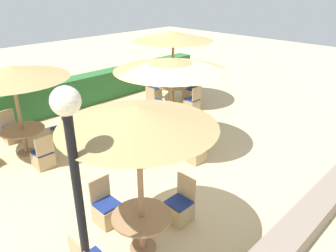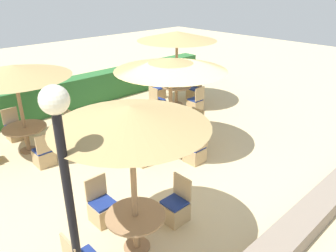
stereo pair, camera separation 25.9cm
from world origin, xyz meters
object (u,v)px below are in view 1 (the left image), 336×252
patio_chair_center_south (195,152)px  patio_chair_center_west (143,155)px  round_table_back_left (23,134)px  patio_chair_back_right_east (190,92)px  round_table_back_right (173,89)px  patio_chair_back_left_east (62,133)px  patio_chair_back_right_south (192,103)px  parasol_front_left (138,117)px  parasol_back_left (11,73)px  patio_chair_back_right_north (154,92)px  lamp_post (74,161)px  patio_chair_center_east (192,131)px  patio_chair_back_left_north (12,133)px  patio_chair_back_left_south (43,158)px  parasol_center (170,64)px  patio_chair_back_right_west (154,104)px  patio_chair_center_north (146,132)px  round_table_front_left (142,223)px  round_table_center (170,132)px  parasol_back_right (173,36)px  patio_chair_front_left_east (179,209)px  patio_chair_front_left_north (107,211)px

patio_chair_center_south → patio_chair_center_west: same height
round_table_back_left → patio_chair_back_right_east: 6.73m
round_table_back_right → patio_chair_back_right_east: patio_chair_back_right_east is taller
patio_chair_back_left_east → patio_chair_back_right_east: size_ratio=1.00×
patio_chair_back_right_south → parasol_front_left: bearing=-146.6°
parasol_back_left → patio_chair_back_right_north: size_ratio=3.10×
parasol_back_left → parasol_front_left: bearing=-91.0°
lamp_post → round_table_back_right: bearing=35.5°
patio_chair_center_east → patio_chair_back_right_north: same height
patio_chair_center_west → patio_chair_back_right_east: bearing=118.0°
patio_chair_back_right_south → patio_chair_back_right_north: 2.03m
patio_chair_back_right_south → patio_chair_back_right_north: bearing=91.3°
patio_chair_back_left_north → lamp_post: bearing=78.0°
round_table_back_left → patio_chair_back_right_south: size_ratio=1.24×
patio_chair_back_left_north → patio_chair_back_left_south: 2.10m
parasol_back_left → round_table_back_left: bearing=-90.0°
parasol_center → round_table_back_right: parasol_center is taller
patio_chair_center_south → patio_chair_back_right_west: same height
patio_chair_center_south → patio_chair_center_north: same height
patio_chair_center_east → patio_chair_center_west: same height
round_table_front_left → patio_chair_back_right_north: 8.25m
round_table_center → parasol_back_right: bearing=42.6°
round_table_center → patio_chair_back_left_north: 4.76m
patio_chair_back_right_south → patio_chair_center_south: bearing=-138.1°
lamp_post → patio_chair_center_east: (5.19, 2.45, -2.09)m
round_table_center → patio_chair_center_west: 1.07m
round_table_back_left → patio_chair_back_left_south: bearing=-90.1°
patio_chair_front_left_east → round_table_back_left: size_ratio=0.81×
patio_chair_front_left_east → patio_chair_front_left_north: (-1.05, 0.97, 0.00)m
parasol_center → patio_chair_center_north: (-0.05, 0.96, -2.19)m
patio_chair_back_right_south → patio_chair_back_right_west: 1.40m
lamp_post → patio_chair_back_left_south: (1.28, 4.08, -2.09)m
round_table_center → patio_chair_back_right_south: size_ratio=1.09×
round_table_center → patio_chair_center_north: size_ratio=1.09×
round_table_center → parasol_back_right: 4.31m
round_table_front_left → patio_chair_back_right_west: bearing=44.9°
patio_chair_front_left_north → patio_chair_back_left_east: 4.10m
round_table_front_left → patio_chair_back_left_north: patio_chair_back_left_north is taller
patio_chair_front_left_north → round_table_back_left: patio_chair_front_left_north is taller
patio_chair_center_east → patio_chair_front_left_east: same height
patio_chair_center_west → parasol_back_right: 5.18m
parasol_center → round_table_back_left: size_ratio=2.53×
round_table_back_right → patio_chair_back_right_south: (0.02, -0.98, -0.33)m
parasol_center → patio_chair_back_right_south: (2.82, 1.60, -2.19)m
round_table_center → patio_chair_back_right_east: size_ratio=1.09×
patio_chair_center_north → patio_chair_back_right_north: same height
patio_chair_front_left_east → patio_chair_back_right_south: bearing=-51.7°
patio_chair_back_right_east → patio_chair_back_left_north: bearing=79.6°
patio_chair_back_right_west → patio_chair_back_right_east: size_ratio=1.00×
round_table_back_right → patio_chair_back_right_south: bearing=-88.9°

